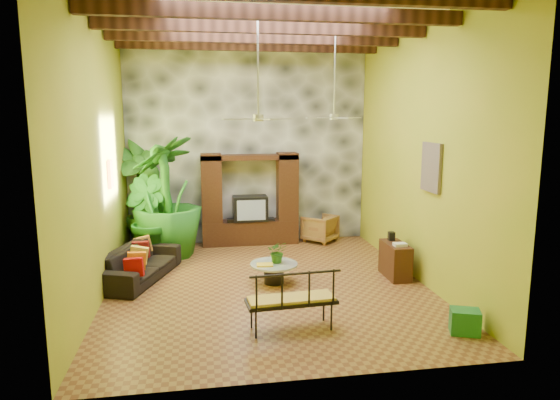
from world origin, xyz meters
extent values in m
plane|color=brown|center=(0.00, 0.00, 0.00)|extent=(7.00, 7.00, 0.00)
cube|color=silver|center=(0.00, 0.00, 5.00)|extent=(6.00, 7.00, 0.02)
cube|color=#94A625|center=(0.00, 3.50, 2.50)|extent=(6.00, 0.02, 5.00)
cube|color=#94A625|center=(-3.00, 0.00, 2.50)|extent=(0.02, 7.00, 5.00)
cube|color=#94A625|center=(3.00, 0.00, 2.50)|extent=(0.02, 7.00, 5.00)
cube|color=#35383C|center=(0.00, 3.44, 2.50)|extent=(5.98, 0.10, 4.98)
cube|color=#3F1F14|center=(0.00, -1.30, 4.78)|extent=(5.95, 0.16, 0.22)
cube|color=#3F1F14|center=(0.00, 0.00, 4.78)|extent=(5.95, 0.16, 0.22)
cube|color=#3F1F14|center=(0.00, 1.30, 4.78)|extent=(5.95, 0.16, 0.22)
cube|color=#3F1F14|center=(0.00, 2.60, 4.78)|extent=(5.95, 0.16, 0.22)
cube|color=#33160E|center=(0.00, 3.14, 0.30)|extent=(2.40, 0.50, 0.60)
cube|color=#33160E|center=(-0.95, 3.14, 1.30)|extent=(0.50, 0.48, 2.00)
cube|color=#33160E|center=(0.95, 3.14, 1.30)|extent=(0.50, 0.48, 2.00)
cube|color=#33160E|center=(0.00, 3.14, 2.20)|extent=(2.40, 0.48, 0.12)
cube|color=black|center=(0.00, 3.12, 0.92)|extent=(0.85, 0.52, 0.62)
cube|color=#8C99A8|center=(0.00, 2.85, 0.92)|extent=(0.70, 0.02, 0.50)
cylinder|color=#B6B6BB|center=(-0.20, -0.40, 4.10)|extent=(0.04, 0.04, 1.80)
cylinder|color=#B6B6BB|center=(-0.20, -0.40, 3.20)|extent=(0.18, 0.18, 0.12)
cube|color=#B6B6BB|center=(0.15, -0.31, 3.18)|extent=(0.58, 0.26, 0.01)
cube|color=#B6B6BB|center=(-0.29, -0.05, 3.18)|extent=(0.26, 0.58, 0.01)
cube|color=#B6B6BB|center=(-0.55, -0.49, 3.18)|extent=(0.58, 0.26, 0.01)
cube|color=#B6B6BB|center=(-0.11, -0.75, 3.18)|extent=(0.26, 0.58, 0.01)
cylinder|color=#B6B6BB|center=(1.60, 1.20, 4.10)|extent=(0.04, 0.04, 1.80)
cylinder|color=#B6B6BB|center=(1.60, 1.20, 3.20)|extent=(0.18, 0.18, 0.12)
cube|color=#B6B6BB|center=(1.95, 1.29, 3.18)|extent=(0.58, 0.26, 0.01)
cube|color=#B6B6BB|center=(1.51, 1.55, 3.18)|extent=(0.26, 0.58, 0.01)
cube|color=#B6B6BB|center=(1.25, 1.11, 3.18)|extent=(0.58, 0.26, 0.01)
cube|color=#B6B6BB|center=(1.69, 0.85, 3.18)|extent=(0.26, 0.58, 0.01)
cube|color=gold|center=(-2.96, 1.00, 2.10)|extent=(0.06, 0.32, 0.55)
cube|color=#234C83|center=(2.96, -0.60, 2.30)|extent=(0.06, 0.70, 0.90)
imported|color=black|center=(-2.47, 0.76, 0.33)|extent=(1.59, 2.40, 0.65)
imported|color=brown|center=(1.79, 3.08, 0.35)|extent=(1.06, 1.06, 0.69)
imported|color=#28641A|center=(-2.65, 3.15, 1.40)|extent=(1.75, 1.50, 2.80)
imported|color=#1B671E|center=(-2.42, 2.11, 0.96)|extent=(1.35, 1.36, 1.93)
imported|color=#20671B|center=(-1.98, 2.37, 1.39)|extent=(2.13, 2.13, 2.78)
cylinder|color=black|center=(0.14, 0.10, 0.18)|extent=(0.39, 0.39, 0.36)
cylinder|color=silver|center=(0.14, 0.10, 0.38)|extent=(0.92, 0.92, 0.04)
imported|color=#245616|center=(0.22, 0.15, 0.62)|extent=(0.43, 0.38, 0.43)
cube|color=yellow|center=(-0.05, -0.02, 0.42)|extent=(0.32, 0.24, 0.03)
cube|color=black|center=(0.09, -2.02, 0.45)|extent=(1.41, 0.56, 0.06)
cube|color=gold|center=(0.09, -2.02, 0.49)|extent=(1.34, 0.51, 0.06)
cube|color=black|center=(0.09, -2.27, 0.72)|extent=(1.38, 0.14, 0.54)
cube|color=#392212|center=(2.62, 0.07, 0.35)|extent=(0.40, 0.88, 0.70)
cube|color=#217E3F|center=(2.65, -2.59, 0.19)|extent=(0.51, 0.45, 0.37)
camera|label=1|loc=(-1.25, -9.12, 3.30)|focal=32.00mm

